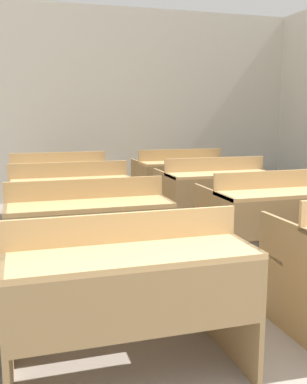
# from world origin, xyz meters

# --- Properties ---
(wall_back) EXTENTS (6.15, 0.06, 2.91)m
(wall_back) POSITION_xyz_m (0.00, 6.10, 1.45)
(wall_back) COLOR beige
(wall_back) RESTS_ON ground_plane
(bench_front_left) EXTENTS (1.20, 0.80, 0.85)m
(bench_front_left) POSITION_xyz_m (-0.85, 1.28, 0.46)
(bench_front_left) COLOR #93754A
(bench_front_left) RESTS_ON ground_plane
(bench_second_left) EXTENTS (1.20, 0.80, 0.85)m
(bench_second_left) POSITION_xyz_m (-0.86, 2.50, 0.46)
(bench_second_left) COLOR olive
(bench_second_left) RESTS_ON ground_plane
(bench_second_right) EXTENTS (1.20, 0.80, 0.85)m
(bench_second_right) POSITION_xyz_m (0.80, 2.52, 0.46)
(bench_second_right) COLOR #95774D
(bench_second_right) RESTS_ON ground_plane
(bench_third_left) EXTENTS (1.20, 0.80, 0.85)m
(bench_third_left) POSITION_xyz_m (-0.86, 3.72, 0.46)
(bench_third_left) COLOR #93744A
(bench_third_left) RESTS_ON ground_plane
(bench_third_right) EXTENTS (1.20, 0.80, 0.85)m
(bench_third_right) POSITION_xyz_m (0.77, 3.74, 0.46)
(bench_third_right) COLOR #997A50
(bench_third_right) RESTS_ON ground_plane
(bench_back_left) EXTENTS (1.20, 0.80, 0.85)m
(bench_back_left) POSITION_xyz_m (-0.86, 4.93, 0.46)
(bench_back_left) COLOR #97784E
(bench_back_left) RESTS_ON ground_plane
(bench_back_right) EXTENTS (1.20, 0.80, 0.85)m
(bench_back_right) POSITION_xyz_m (0.79, 4.94, 0.46)
(bench_back_right) COLOR olive
(bench_back_right) RESTS_ON ground_plane
(wastepaper_bin) EXTENTS (0.30, 0.30, 0.36)m
(wastepaper_bin) POSITION_xyz_m (2.71, 5.69, 0.18)
(wastepaper_bin) COLOR #33477A
(wastepaper_bin) RESTS_ON ground_plane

